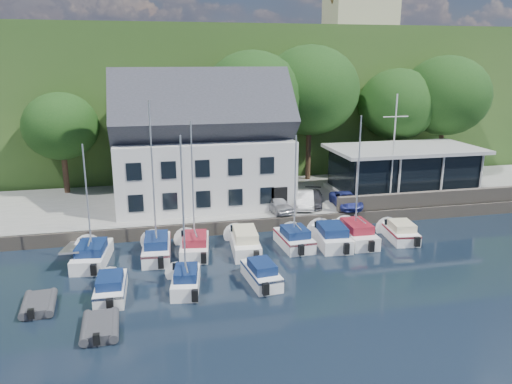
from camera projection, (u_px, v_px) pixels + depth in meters
ground at (362, 290)px, 28.39m from camera, size 180.00×180.00×0.00m
quay at (281, 200)px, 44.74m from camera, size 60.00×13.00×1.00m
quay_face at (303, 222)px, 38.62m from camera, size 60.00×0.30×1.00m
hillside at (212, 87)px, 84.71m from camera, size 160.00×75.00×16.00m
field_patch at (248, 39)px, 91.81m from camera, size 50.00×30.00×0.30m
farmhouse at (360, 9)px, 76.79m from camera, size 10.40×7.00×8.20m
harbor_building at (203, 151)px, 41.06m from camera, size 14.40×8.20×8.70m
club_pavilion at (403, 170)px, 44.99m from camera, size 13.20×7.20×4.10m
seawall at (440, 198)px, 41.25m from camera, size 18.00×0.50×1.20m
gangway at (77, 256)px, 33.38m from camera, size 1.20×6.00×1.40m
car_silver at (276, 203)px, 39.54m from camera, size 2.35×3.96×1.26m
car_white at (305, 199)px, 40.60m from camera, size 2.46×4.22×1.31m
car_dgrey at (313, 198)px, 41.18m from camera, size 2.83×4.27×1.15m
car_blue at (346, 199)px, 40.68m from camera, size 1.80×3.80×1.26m
flagpole at (393, 150)px, 40.75m from camera, size 2.17×0.20×9.04m
tree_0 at (63, 143)px, 44.06m from camera, size 6.56×6.56×8.97m
tree_1 at (149, 136)px, 45.22m from camera, size 7.27×7.27×9.93m
tree_2 at (253, 120)px, 46.23m from camera, size 9.17×9.17×12.54m
tree_3 at (309, 114)px, 48.64m from camera, size 9.56×9.56×13.06m
tree_4 at (396, 123)px, 50.62m from camera, size 7.93×7.93×10.84m
tree_5 at (443, 116)px, 50.83m from camera, size 8.85×8.85×12.09m
boat_r1_0 at (87, 198)px, 31.09m from camera, size 2.86×6.57×8.71m
boat_r1_1 at (153, 188)px, 32.05m from camera, size 2.35×6.68×9.39m
boat_r1_2 at (193, 192)px, 32.74m from camera, size 2.83×6.27×8.54m
boat_r1_3 at (244, 239)px, 34.18m from camera, size 2.50×7.33×1.57m
boat_r1_4 at (295, 186)px, 33.84m from camera, size 2.37×5.45×8.85m
boat_r1_5 at (331, 234)px, 35.21m from camera, size 2.69×6.49×1.53m
boat_r1_6 at (358, 178)px, 34.88m from camera, size 2.17×6.91×9.30m
boat_r1_7 at (400, 230)px, 36.25m from camera, size 2.56×5.49×1.37m
boat_r2_0 at (111, 285)px, 27.51m from camera, size 1.90×5.30×1.35m
boat_r2_1 at (184, 220)px, 27.51m from camera, size 2.41×5.40×8.27m
boat_r2_2 at (261, 271)px, 29.24m from camera, size 2.16×5.31×1.39m
dinghy_0 at (39, 303)px, 26.25m from camera, size 1.97×3.05×0.68m
dinghy_1 at (100, 325)px, 24.01m from camera, size 1.92×3.10×0.71m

